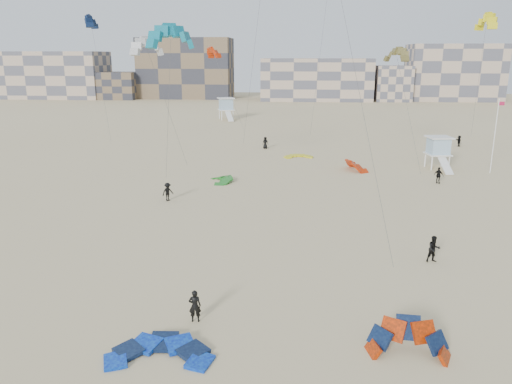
# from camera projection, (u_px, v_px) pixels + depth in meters

# --- Properties ---
(ground) EXTENTS (320.00, 320.00, 0.00)m
(ground) POSITION_uv_depth(u_px,v_px,m) (191.00, 314.00, 25.42)
(ground) COLOR #CCB989
(ground) RESTS_ON ground
(kite_ground_blue) EXTENTS (4.52, 4.72, 1.09)m
(kite_ground_blue) POSITION_uv_depth(u_px,v_px,m) (160.00, 357.00, 21.86)
(kite_ground_blue) COLOR blue
(kite_ground_blue) RESTS_ON ground
(kite_ground_orange) EXTENTS (3.90, 3.80, 3.51)m
(kite_ground_orange) POSITION_uv_depth(u_px,v_px,m) (407.00, 354.00, 22.07)
(kite_ground_orange) COLOR #FE3101
(kite_ground_orange) RESTS_ON ground
(kite_ground_green) EXTENTS (4.49, 4.33, 1.83)m
(kite_ground_green) POSITION_uv_depth(u_px,v_px,m) (221.00, 181.00, 52.37)
(kite_ground_green) COLOR #1A8427
(kite_ground_green) RESTS_ON ground
(kite_ground_red_far) EXTENTS (4.62, 4.52, 3.61)m
(kite_ground_red_far) POSITION_uv_depth(u_px,v_px,m) (356.00, 170.00, 57.58)
(kite_ground_red_far) COLOR red
(kite_ground_red_far) RESTS_ON ground
(kite_ground_yellow) EXTENTS (3.82, 3.97, 0.59)m
(kite_ground_yellow) POSITION_uv_depth(u_px,v_px,m) (298.00, 157.00, 64.80)
(kite_ground_yellow) COLOR #DDC20A
(kite_ground_yellow) RESTS_ON ground
(kitesurfer_main) EXTENTS (0.66, 0.48, 1.68)m
(kitesurfer_main) POSITION_uv_depth(u_px,v_px,m) (195.00, 306.00, 24.56)
(kitesurfer_main) COLOR black
(kitesurfer_main) RESTS_ON ground
(kitesurfer_b) EXTENTS (0.97, 0.82, 1.74)m
(kitesurfer_b) POSITION_uv_depth(u_px,v_px,m) (434.00, 249.00, 31.70)
(kitesurfer_b) COLOR black
(kitesurfer_b) RESTS_ON ground
(kitesurfer_c) EXTENTS (1.21, 1.21, 1.68)m
(kitesurfer_c) POSITION_uv_depth(u_px,v_px,m) (168.00, 192.00, 45.14)
(kitesurfer_c) COLOR black
(kitesurfer_c) RESTS_ON ground
(kitesurfer_d) EXTENTS (1.04, 0.92, 1.69)m
(kitesurfer_d) POSITION_uv_depth(u_px,v_px,m) (439.00, 175.00, 51.33)
(kitesurfer_d) COLOR black
(kitesurfer_d) RESTS_ON ground
(kitesurfer_e) EXTENTS (0.95, 0.77, 1.68)m
(kitesurfer_e) POSITION_uv_depth(u_px,v_px,m) (265.00, 143.00, 70.62)
(kitesurfer_e) COLOR black
(kitesurfer_e) RESTS_ON ground
(kitesurfer_f) EXTENTS (0.57, 1.52, 1.61)m
(kitesurfer_f) POSITION_uv_depth(u_px,v_px,m) (459.00, 141.00, 72.38)
(kitesurfer_f) COLOR black
(kitesurfer_f) RESTS_ON ground
(kite_fly_teal_a) EXTENTS (5.66, 5.70, 14.79)m
(kite_fly_teal_a) POSITION_uv_depth(u_px,v_px,m) (171.00, 39.00, 44.28)
(kite_fly_teal_a) COLOR #116B97
(kite_fly_teal_a) RESTS_ON ground
(kite_fly_grey) EXTENTS (5.50, 5.08, 13.78)m
(kite_fly_grey) POSITION_uv_depth(u_px,v_px,m) (147.00, 48.00, 50.00)
(kite_fly_grey) COLOR silver
(kite_fly_grey) RESTS_ON ground
(kite_fly_olive) EXTENTS (4.63, 14.11, 13.12)m
(kite_fly_olive) POSITION_uv_depth(u_px,v_px,m) (397.00, 56.00, 59.52)
(kite_fly_olive) COLOR olive
(kite_fly_olive) RESTS_ON ground
(kite_fly_yellow) EXTENTS (4.50, 6.42, 17.29)m
(kite_fly_yellow) POSITION_uv_depth(u_px,v_px,m) (486.00, 23.00, 66.98)
(kite_fly_yellow) COLOR #DDC20A
(kite_fly_yellow) RESTS_ON ground
(kite_fly_navy) EXTENTS (5.36, 6.47, 17.56)m
(kite_fly_navy) POSITION_uv_depth(u_px,v_px,m) (91.00, 23.00, 70.43)
(kite_fly_navy) COLOR #112549
(kite_fly_navy) RESTS_ON ground
(kite_fly_red) EXTENTS (8.10, 7.04, 13.67)m
(kite_fly_red) POSITION_uv_depth(u_px,v_px,m) (214.00, 54.00, 81.73)
(kite_fly_red) COLOR red
(kite_fly_red) RESTS_ON ground
(lifeguard_tower_near) EXTENTS (3.00, 5.33, 3.76)m
(lifeguard_tower_near) POSITION_uv_depth(u_px,v_px,m) (438.00, 153.00, 57.89)
(lifeguard_tower_near) COLOR white
(lifeguard_tower_near) RESTS_ON ground
(lifeguard_tower_far) EXTENTS (4.05, 6.57, 4.43)m
(lifeguard_tower_far) POSITION_uv_depth(u_px,v_px,m) (226.00, 109.00, 102.57)
(lifeguard_tower_far) COLOR white
(lifeguard_tower_far) RESTS_ON ground
(flagpole) EXTENTS (0.67, 0.10, 8.27)m
(flagpole) POSITION_uv_depth(u_px,v_px,m) (495.00, 135.00, 54.92)
(flagpole) COLOR white
(flagpole) RESTS_ON ground
(condo_west_a) EXTENTS (30.00, 15.00, 14.00)m
(condo_west_a) POSITION_uv_depth(u_px,v_px,m) (57.00, 75.00, 154.34)
(condo_west_a) COLOR tan
(condo_west_a) RESTS_ON ground
(condo_west_b) EXTENTS (28.00, 14.00, 18.00)m
(condo_west_b) POSITION_uv_depth(u_px,v_px,m) (186.00, 68.00, 154.31)
(condo_west_b) COLOR brown
(condo_west_b) RESTS_ON ground
(condo_mid) EXTENTS (32.00, 16.00, 12.00)m
(condo_mid) POSITION_uv_depth(u_px,v_px,m) (316.00, 79.00, 147.91)
(condo_mid) COLOR tan
(condo_mid) RESTS_ON ground
(condo_east) EXTENTS (26.00, 14.00, 16.00)m
(condo_east) POSITION_uv_depth(u_px,v_px,m) (453.00, 73.00, 145.96)
(condo_east) COLOR tan
(condo_east) RESTS_ON ground
(condo_fill_left) EXTENTS (12.00, 10.00, 8.00)m
(condo_fill_left) POSITION_uv_depth(u_px,v_px,m) (118.00, 86.00, 151.54)
(condo_fill_left) COLOR brown
(condo_fill_left) RESTS_ON ground
(condo_fill_right) EXTENTS (10.00, 10.00, 10.00)m
(condo_fill_right) POSITION_uv_depth(u_px,v_px,m) (393.00, 83.00, 144.42)
(condo_fill_right) COLOR tan
(condo_fill_right) RESTS_ON ground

